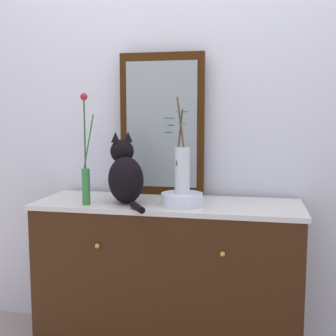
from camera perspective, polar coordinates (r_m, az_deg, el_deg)
The scene contains 7 objects.
wall_back at distance 2.51m, azimuth 1.40°, elevation 7.32°, with size 4.40×0.08×2.60m, color silver.
sideboard at distance 2.37m, azimuth -0.00°, elevation -14.45°, with size 1.38×0.48×0.83m.
mirror_leaning at distance 2.43m, azimuth -0.83°, elevation 5.76°, with size 0.48×0.03×0.80m.
cat_sitting at distance 2.23m, azimuth -5.69°, elevation -0.91°, with size 0.30×0.39×0.37m.
vase_slim_green at distance 2.20m, azimuth -10.87°, elevation -0.51°, with size 0.07×0.04×0.56m.
bowl_porcelain at distance 2.17m, azimuth 1.88°, elevation -4.17°, with size 0.21×0.21×0.06m, color silver.
vase_glass_clear at distance 2.14m, azimuth 1.84°, elevation 0.20°, with size 0.15×0.14×0.48m.
Camera 1 is at (0.44, -2.16, 1.29)m, focal length 45.92 mm.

